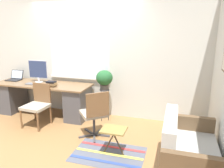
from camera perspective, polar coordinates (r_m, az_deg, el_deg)
ground_plane at (r=4.61m, az=-10.39°, el=-10.53°), size 14.00×14.00×0.00m
wall_back_with_window at (r=4.94m, az=-6.96°, el=7.64°), size 9.00×0.12×2.70m
wall_right_with_picture at (r=3.80m, az=27.08°, el=4.14°), size 0.08×9.00×2.70m
desk at (r=5.19m, az=-17.47°, el=-3.47°), size 2.20×0.71×0.73m
laptop at (r=5.68m, az=-24.06°, el=1.45°), size 0.33×0.29×0.22m
monitor at (r=5.19m, az=-18.73°, el=3.30°), size 0.47×0.19×0.50m
keyboard at (r=5.08m, az=-19.77°, el=-0.01°), size 0.36×0.14×0.02m
mouse at (r=4.93m, az=-17.13°, el=-0.14°), size 0.03×0.06×0.03m
book_stack at (r=4.77m, az=-15.48°, el=0.04°), size 0.21×0.17×0.12m
desk_chair_wooden at (r=4.65m, az=-18.91°, el=-4.90°), size 0.48×0.49×0.84m
office_chair_swivel at (r=3.91m, az=-4.45°, el=-7.57°), size 0.61×0.61×0.88m
couch_loveseat at (r=3.18m, az=18.91°, el=-17.36°), size 0.70×1.18×0.82m
plant_stand at (r=4.59m, az=-1.96°, el=-2.83°), size 0.20×0.20×0.69m
potted_plant at (r=4.50m, az=-2.00°, el=1.45°), size 0.34×0.34×0.40m
floor_rug_striped at (r=3.60m, az=-0.91°, el=-17.81°), size 1.12×0.74×0.01m
folding_stool at (r=3.43m, az=0.46°, el=-12.33°), size 0.38×0.32×0.43m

